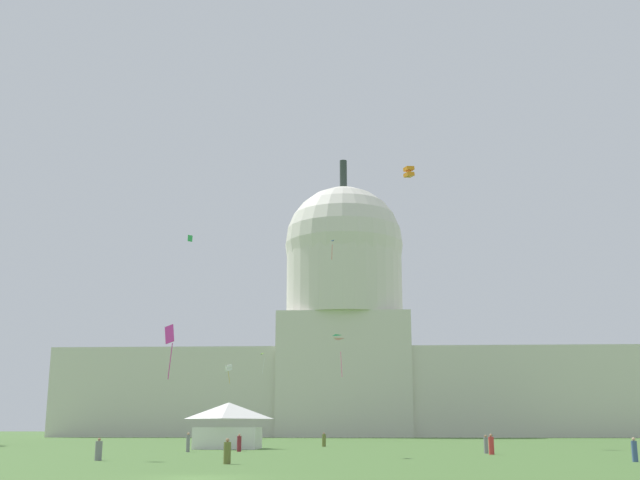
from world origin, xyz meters
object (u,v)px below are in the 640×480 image
event_tent (228,425)px  person_olive_mid_right (324,440)px  person_maroon_lawn_far_left (239,443)px  kite_blue_high (331,244)px  person_olive_back_left (227,452)px  kite_magenta_low (170,338)px  person_red_aisle_center (491,445)px  person_grey_front_center (486,445)px  person_grey_front_right (188,443)px  kite_orange_mid (409,172)px  kite_lime_low (265,356)px  capitol_building (345,346)px  kite_white_low (229,368)px  person_grey_near_tree_east (99,450)px  kite_pink_low (345,344)px  kite_green_high (190,238)px  person_denim_back_right (635,451)px  kite_turquoise_mid (335,336)px

event_tent → person_olive_mid_right: 14.15m
person_maroon_lawn_far_left → kite_blue_high: kite_blue_high is taller
person_olive_back_left → kite_magenta_low: size_ratio=0.35×
person_red_aisle_center → person_grey_front_center: person_red_aisle_center is taller
person_grey_front_right → kite_orange_mid: (22.11, 20.88, 32.50)m
kite_lime_low → kite_orange_mid: 81.95m
person_olive_mid_right → person_grey_front_center: size_ratio=1.04×
capitol_building → kite_white_low: size_ratio=36.09×
capitol_building → person_grey_front_right: (-11.58, -116.88, -20.32)m
person_grey_near_tree_east → kite_pink_low: bearing=160.3°
person_olive_back_left → kite_lime_low: bearing=15.1°
person_maroon_lawn_far_left → person_grey_near_tree_east: size_ratio=1.08×
person_grey_front_right → person_olive_back_left: person_grey_front_right is taller
person_red_aisle_center → kite_green_high: bearing=-86.9°
kite_white_low → kite_orange_mid: size_ratio=2.60×
kite_magenta_low → kite_lime_low: kite_lime_low is taller
person_denim_back_right → kite_green_high: 114.72m
kite_orange_mid → person_maroon_lawn_far_left: bearing=-69.1°
event_tent → kite_orange_mid: bearing=24.0°
kite_magenta_low → person_maroon_lawn_far_left: bearing=-28.3°
person_grey_front_center → person_grey_near_tree_east: person_grey_front_center is taller
event_tent → person_maroon_lawn_far_left: event_tent is taller
capitol_building → person_grey_front_center: capitol_building is taller
person_denim_back_right → kite_turquoise_mid: bearing=-33.5°
capitol_building → kite_magenta_low: capitol_building is taller
kite_lime_low → kite_orange_mid: (27.18, -75.58, 16.24)m
person_denim_back_right → person_red_aisle_center: (-7.22, 13.98, 0.04)m
person_grey_front_right → kite_magenta_low: size_ratio=0.40×
person_maroon_lawn_far_left → kite_lime_low: bearing=29.8°
kite_blue_high → kite_turquoise_mid: size_ratio=2.08×
event_tent → kite_white_low: size_ratio=1.86×
kite_magenta_low → kite_green_high: 93.29m
person_grey_near_tree_east → kite_magenta_low: bearing=-151.8°
event_tent → kite_white_low: (-12.06, 70.13, 11.10)m
person_maroon_lawn_far_left → kite_blue_high: (5.54, 76.10, 36.59)m
kite_magenta_low → person_grey_front_center: bearing=-82.9°
person_olive_back_left → kite_pink_low: 16.55m
person_maroon_lawn_far_left → person_olive_mid_right: (6.94, 20.04, -0.01)m
kite_turquoise_mid → kite_pink_low: bearing=-55.0°
person_grey_near_tree_east → person_olive_mid_right: bearing=-153.1°
person_olive_mid_right → person_denim_back_right: bearing=150.7°
person_olive_back_left → person_maroon_lawn_far_left: bearing=16.2°
person_olive_back_left → kite_white_low: 107.89m
person_maroon_lawn_far_left → person_red_aisle_center: 23.37m
kite_magenta_low → event_tent: bearing=-14.0°
person_grey_front_right → kite_orange_mid: size_ratio=1.23×
kite_green_high → kite_turquoise_mid: (28.65, -5.76, -19.99)m
person_grey_near_tree_east → kite_orange_mid: kite_orange_mid is taller
person_grey_front_right → kite_blue_high: kite_blue_high is taller
person_olive_back_left → kite_turquoise_mid: 95.90m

